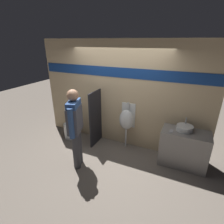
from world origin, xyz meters
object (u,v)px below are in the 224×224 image
at_px(sink_basin, 185,128).
at_px(urinal_near_counter, 127,120).
at_px(cell_phone, 171,131).
at_px(person_in_vest, 75,124).
at_px(toilet, 72,127).

bearing_deg(sink_basin, urinal_near_counter, 176.85).
relative_size(cell_phone, person_in_vest, 0.08).
bearing_deg(cell_phone, urinal_near_counter, 168.06).
distance_m(sink_basin, person_in_vest, 2.36).
distance_m(toilet, person_in_vest, 1.53).
height_order(cell_phone, toilet, toilet).
relative_size(urinal_near_counter, person_in_vest, 0.69).
xyz_separation_m(urinal_near_counter, person_in_vest, (-0.72, -1.16, 0.24)).
bearing_deg(urinal_near_counter, sink_basin, -3.15).
relative_size(sink_basin, person_in_vest, 0.20).
bearing_deg(person_in_vest, sink_basin, -83.40).
bearing_deg(urinal_near_counter, toilet, -174.18).
height_order(cell_phone, urinal_near_counter, urinal_near_counter).
height_order(urinal_near_counter, person_in_vest, person_in_vest).
distance_m(sink_basin, toilet, 3.06).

